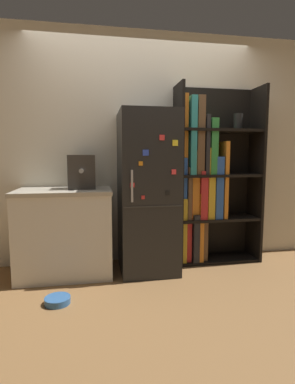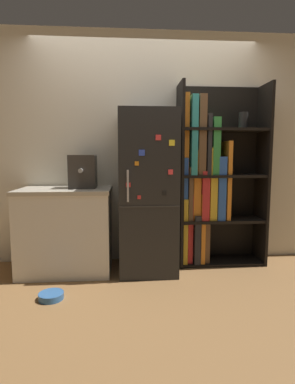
# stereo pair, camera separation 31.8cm
# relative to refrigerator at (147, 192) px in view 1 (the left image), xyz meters

# --- Properties ---
(ground_plane) EXTENTS (16.00, 16.00, 0.00)m
(ground_plane) POSITION_rel_refrigerator_xyz_m (0.00, -0.12, -0.83)
(ground_plane) COLOR olive
(wall_back) EXTENTS (8.00, 0.05, 2.60)m
(wall_back) POSITION_rel_refrigerator_xyz_m (0.00, 0.35, 0.47)
(wall_back) COLOR beige
(wall_back) RESTS_ON ground_plane
(refrigerator) EXTENTS (0.59, 0.68, 1.67)m
(refrigerator) POSITION_rel_refrigerator_xyz_m (0.00, 0.00, 0.00)
(refrigerator) COLOR black
(refrigerator) RESTS_ON ground_plane
(bookshelf) EXTENTS (0.97, 0.37, 1.99)m
(bookshelf) POSITION_rel_refrigerator_xyz_m (0.70, 0.17, 0.10)
(bookshelf) COLOR black
(bookshelf) RESTS_ON ground_plane
(kitchen_counter) EXTENTS (0.94, 0.64, 0.88)m
(kitchen_counter) POSITION_rel_refrigerator_xyz_m (-0.85, 0.02, -0.39)
(kitchen_counter) COLOR silver
(kitchen_counter) RESTS_ON ground_plane
(espresso_machine) EXTENTS (0.27, 0.33, 0.34)m
(espresso_machine) POSITION_rel_refrigerator_xyz_m (-0.67, 0.07, 0.22)
(espresso_machine) COLOR #38332D
(espresso_machine) RESTS_ON kitchen_counter
(pet_bowl) EXTENTS (0.21, 0.21, 0.06)m
(pet_bowl) POSITION_rel_refrigerator_xyz_m (-0.87, -0.64, -0.80)
(pet_bowl) COLOR #3366A5
(pet_bowl) RESTS_ON ground_plane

